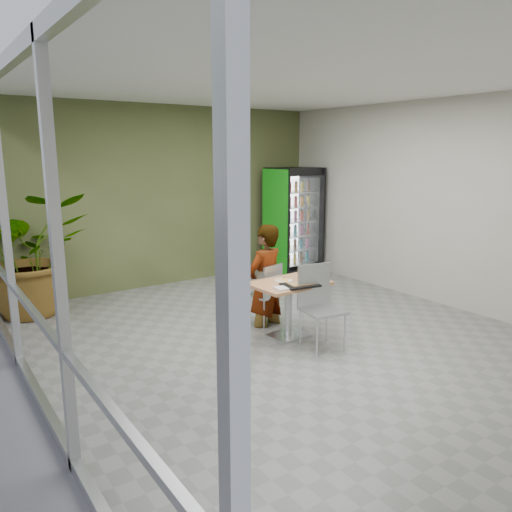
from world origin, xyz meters
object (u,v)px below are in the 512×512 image
at_px(soda_cup, 304,273).
at_px(beverage_fridge, 294,221).
at_px(seated_woman, 265,286).
at_px(chair_near, 318,299).
at_px(potted_plant, 30,254).
at_px(dining_table, 289,298).
at_px(chair_far, 268,290).
at_px(cafeteria_tray, 300,285).

xyz_separation_m(soda_cup, beverage_fridge, (2.07, 2.79, 0.21)).
bearing_deg(seated_woman, soda_cup, 95.84).
bearing_deg(chair_near, potted_plant, 137.65).
bearing_deg(beverage_fridge, chair_near, -129.80).
distance_m(dining_table, soda_cup, 0.39).
distance_m(chair_far, beverage_fridge, 3.23).
distance_m(chair_far, cafeteria_tray, 0.83).
bearing_deg(soda_cup, cafeteria_tray, -136.88).
bearing_deg(beverage_fridge, soda_cup, -132.09).
bearing_deg(soda_cup, beverage_fridge, 53.44).
height_order(dining_table, cafeteria_tray, cafeteria_tray).
xyz_separation_m(cafeteria_tray, potted_plant, (-2.53, 3.16, 0.15)).
xyz_separation_m(chair_near, beverage_fridge, (2.21, 3.24, 0.44)).
bearing_deg(potted_plant, chair_far, -42.39).
bearing_deg(dining_table, seated_woman, 85.63).
bearing_deg(potted_plant, seated_woman, -42.16).
height_order(chair_near, seated_woman, seated_woman).
distance_m(dining_table, chair_near, 0.46).
distance_m(beverage_fridge, potted_plant, 4.86).
height_order(chair_far, cafeteria_tray, chair_far).
xyz_separation_m(chair_far, chair_near, (0.05, -0.99, 0.10)).
relative_size(soda_cup, beverage_fridge, 0.08).
relative_size(chair_far, seated_woman, 0.51).
distance_m(seated_woman, soda_cup, 0.68).
height_order(chair_far, beverage_fridge, beverage_fridge).
bearing_deg(seated_woman, chair_far, 105.67).
xyz_separation_m(dining_table, cafeteria_tray, (0.00, -0.23, 0.23)).
distance_m(dining_table, beverage_fridge, 3.68).
relative_size(chair_far, beverage_fridge, 0.42).
bearing_deg(beverage_fridge, chair_far, -140.66).
xyz_separation_m(chair_far, cafeteria_tray, (-0.07, -0.78, 0.25)).
relative_size(soda_cup, cafeteria_tray, 0.39).
relative_size(dining_table, seated_woman, 0.58).
distance_m(dining_table, seated_woman, 0.60).
xyz_separation_m(dining_table, beverage_fridge, (2.33, 2.80, 0.51)).
height_order(soda_cup, cafeteria_tray, soda_cup).
relative_size(dining_table, cafeteria_tray, 2.32).
height_order(cafeteria_tray, beverage_fridge, beverage_fridge).
bearing_deg(dining_table, chair_far, 83.07).
distance_m(chair_far, potted_plant, 3.54).
relative_size(dining_table, beverage_fridge, 0.48).
bearing_deg(seated_woman, cafeteria_tray, 72.93).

